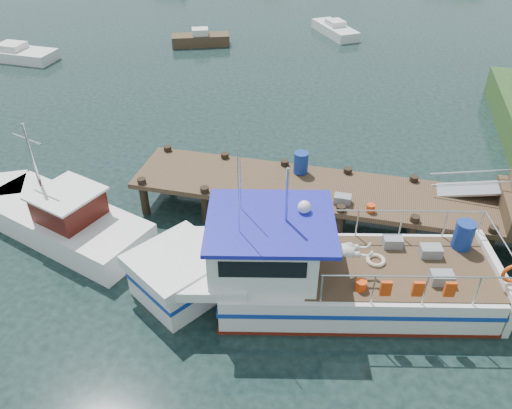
% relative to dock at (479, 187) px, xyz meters
% --- Properties ---
extents(ground_plane, '(160.00, 160.00, 0.00)m').
position_rel_dock_xyz_m(ground_plane, '(-6.51, -0.01, -2.24)').
color(ground_plane, black).
extents(dock, '(16.60, 3.00, 4.78)m').
position_rel_dock_xyz_m(dock, '(0.00, 0.00, 0.00)').
color(dock, '#463221').
rests_on(dock, ground).
extents(lobster_boat, '(11.79, 5.53, 5.65)m').
position_rel_dock_xyz_m(lobster_boat, '(-5.14, -4.25, -1.22)').
color(lobster_boat, silver).
rests_on(lobster_boat, ground).
extents(work_boat, '(8.15, 4.54, 4.32)m').
position_rel_dock_xyz_m(work_boat, '(-14.67, -3.14, -1.56)').
color(work_boat, silver).
rests_on(work_boat, ground).
extents(moored_rowboat, '(4.39, 2.84, 1.21)m').
position_rel_dock_xyz_m(moored_rowboat, '(-16.78, 19.21, -1.79)').
color(moored_rowboat, '#463221').
rests_on(moored_rowboat, ground).
extents(moored_a, '(6.00, 2.24, 1.09)m').
position_rel_dock_xyz_m(moored_a, '(-28.26, 13.27, -1.84)').
color(moored_a, silver).
rests_on(moored_a, ground).
extents(moored_b, '(4.14, 4.98, 1.08)m').
position_rel_dock_xyz_m(moored_b, '(-7.47, 24.24, -1.84)').
color(moored_b, silver).
rests_on(moored_b, ground).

